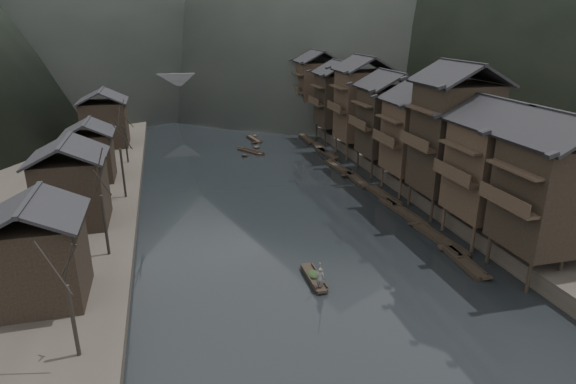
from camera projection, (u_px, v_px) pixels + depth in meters
name	position (u px, v px, depth m)	size (l,w,h in m)	color
water	(309.00, 253.00, 42.84)	(300.00, 300.00, 0.00)	black
right_bank	(430.00, 129.00, 87.23)	(40.00, 200.00, 1.80)	#2D2823
left_bank	(3.00, 157.00, 70.87)	(40.00, 200.00, 1.20)	#2D2823
stilt_houses	(395.00, 109.00, 61.59)	(9.00, 67.60, 16.03)	black
left_houses	(85.00, 150.00, 54.45)	(8.10, 53.20, 8.73)	black
bare_trees	(109.00, 161.00, 46.51)	(3.97, 45.44, 7.93)	black
moored_sampans	(359.00, 180.00, 61.88)	(2.96, 53.06, 0.47)	black
midriver_boats	(253.00, 145.00, 79.14)	(4.81, 13.34, 0.44)	black
stone_bridge	(215.00, 89.00, 106.75)	(40.00, 6.00, 9.00)	#4C4C4F
hero_sampan	(314.00, 278.00, 38.31)	(1.01, 4.67, 0.43)	black
cargo_heap	(313.00, 271.00, 38.33)	(1.03, 1.34, 0.62)	black
boatman	(320.00, 275.00, 36.44)	(0.65, 0.43, 1.78)	#5E5E61
bamboo_pole	(324.00, 243.00, 35.59)	(0.06, 0.06, 4.39)	#8C7A51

